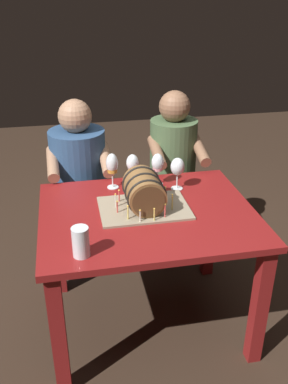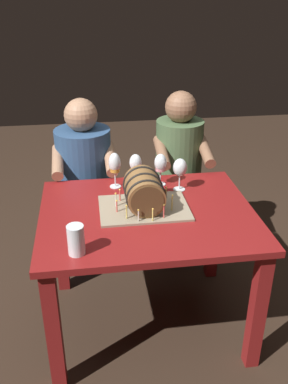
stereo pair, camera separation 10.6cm
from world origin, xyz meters
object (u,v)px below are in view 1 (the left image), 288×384
(barrel_cake, at_px, (144,193))
(wine_glass_rose, at_px, (158,164))
(person_seated_left, at_px, (81,190))
(wine_glass_empty, at_px, (178,167))
(wine_glass_white, at_px, (133,164))
(wine_glass_amber, at_px, (112,165))
(person_seated_right, at_px, (172,184))
(beer_pint, at_px, (81,242))
(dining_table, at_px, (148,232))

(barrel_cake, bearing_deg, wine_glass_rose, 64.34)
(barrel_cake, distance_m, person_seated_left, 0.79)
(wine_glass_empty, bearing_deg, wine_glass_white, 151.37)
(wine_glass_amber, relative_size, wine_glass_white, 1.17)
(person_seated_left, bearing_deg, wine_glass_amber, -65.00)
(barrel_cake, relative_size, wine_glass_amber, 2.22)
(wine_glass_white, relative_size, person_seated_right, 0.15)
(beer_pint, relative_size, person_seated_right, 0.12)
(wine_glass_white, bearing_deg, wine_glass_amber, -161.73)
(dining_table, xyz_separation_m, wine_glass_rose, (0.12, 0.31, 0.25))
(person_seated_left, bearing_deg, dining_table, -65.52)
(person_seated_right, bearing_deg, wine_glass_white, -134.79)
(wine_glass_white, distance_m, person_seated_right, 0.57)
(wine_glass_amber, xyz_separation_m, person_seated_right, (0.46, 0.38, -0.34))
(beer_pint, height_order, person_seated_right, person_seated_right)
(barrel_cake, relative_size, wine_glass_rose, 2.43)
(barrel_cake, bearing_deg, beer_pint, -134.21)
(wine_glass_rose, height_order, beer_pint, wine_glass_rose)
(wine_glass_rose, distance_m, wine_glass_white, 0.15)
(person_seated_left, bearing_deg, person_seated_right, -0.03)
(wine_glass_empty, relative_size, person_seated_right, 0.16)
(dining_table, bearing_deg, wine_glass_amber, 113.86)
(wine_glass_amber, bearing_deg, beer_pint, -108.80)
(barrel_cake, xyz_separation_m, person_seated_left, (-0.31, 0.67, -0.28))
(person_seated_right, bearing_deg, person_seated_left, 179.97)
(wine_glass_amber, relative_size, person_seated_right, 0.18)
(wine_glass_white, bearing_deg, wine_glass_rose, -18.79)
(barrel_cake, distance_m, wine_glass_white, 0.33)
(person_seated_right, bearing_deg, beer_pint, -123.55)
(barrel_cake, height_order, wine_glass_rose, barrel_cake)
(wine_glass_white, distance_m, beer_pint, 0.77)
(dining_table, bearing_deg, wine_glass_rose, 68.76)
(dining_table, distance_m, person_seated_right, 0.77)
(wine_glass_amber, distance_m, beer_pint, 0.69)
(wine_glass_amber, relative_size, beer_pint, 1.51)
(person_seated_right, bearing_deg, dining_table, -114.49)
(dining_table, xyz_separation_m, beer_pint, (-0.36, -0.33, 0.19))
(wine_glass_white, xyz_separation_m, person_seated_left, (-0.30, 0.34, -0.31))
(barrel_cake, relative_size, person_seated_left, 0.40)
(barrel_cake, distance_m, wine_glass_empty, 0.31)
(barrel_cake, bearing_deg, person_seated_left, 114.51)
(wine_glass_empty, xyz_separation_m, wine_glass_rose, (-0.10, 0.08, -0.00))
(barrel_cake, height_order, wine_glass_white, barrel_cake)
(wine_glass_rose, relative_size, wine_glass_white, 1.07)
(barrel_cake, bearing_deg, wine_glass_white, 90.59)
(wine_glass_empty, bearing_deg, person_seated_left, 138.98)
(beer_pint, distance_m, person_seated_left, 1.06)
(person_seated_left, bearing_deg, beer_pint, -92.40)
(dining_table, distance_m, wine_glass_empty, 0.41)
(wine_glass_rose, distance_m, person_seated_left, 0.67)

